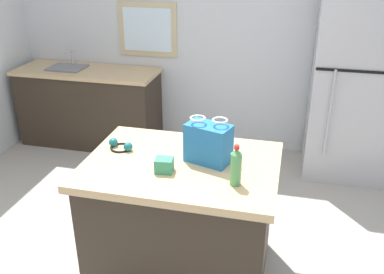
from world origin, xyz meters
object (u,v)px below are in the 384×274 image
object	(u,v)px
refrigerator	(353,85)
small_box	(164,165)
bottle	(236,167)
ear_defenders	(121,146)
kitchen_island	(182,218)
shopping_bag	(208,143)

from	to	relation	value
refrigerator	small_box	size ratio (longest dim) A/B	17.00
refrigerator	bottle	bearing A→B (deg)	-112.86
small_box	ear_defenders	bearing A→B (deg)	148.73
refrigerator	ear_defenders	bearing A→B (deg)	-134.41
bottle	ear_defenders	xyz separation A→B (m)	(-0.85, 0.29, -0.10)
ear_defenders	small_box	bearing A→B (deg)	-31.27
small_box	bottle	distance (m)	0.47
kitchen_island	bottle	world-z (taller)	bottle
kitchen_island	shopping_bag	bearing A→B (deg)	18.58
bottle	ear_defenders	world-z (taller)	bottle
refrigerator	small_box	world-z (taller)	refrigerator
refrigerator	bottle	size ratio (longest dim) A/B	7.29
bottle	ear_defenders	bearing A→B (deg)	161.16
kitchen_island	refrigerator	distance (m)	2.28
kitchen_island	shopping_bag	distance (m)	0.60
small_box	bottle	size ratio (longest dim) A/B	0.43
kitchen_island	refrigerator	world-z (taller)	refrigerator
refrigerator	ear_defenders	distance (m)	2.45
ear_defenders	kitchen_island	bearing A→B (deg)	-11.87
ear_defenders	bottle	bearing A→B (deg)	-18.84
kitchen_island	small_box	size ratio (longest dim) A/B	11.45
small_box	ear_defenders	size ratio (longest dim) A/B	0.58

